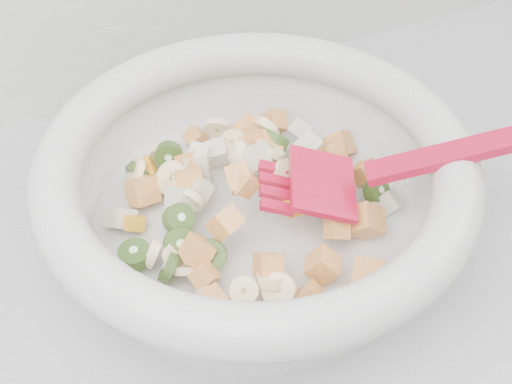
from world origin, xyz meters
name	(u,v)px	position (x,y,z in m)	size (l,w,h in m)	color
mixing_bowl	(256,185)	(0.01, 1.50, 0.95)	(0.45, 0.36, 0.14)	silver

